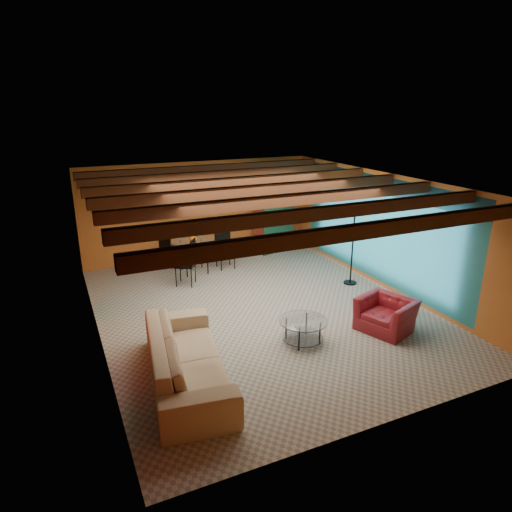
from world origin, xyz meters
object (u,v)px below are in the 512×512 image
armoire (274,215)px  floor_lamp (353,245)px  potted_plant (275,172)px  vase (193,226)px  coffee_table (303,331)px  sofa (187,358)px  dining_table (194,251)px  armchair (386,314)px

armoire → floor_lamp: size_ratio=1.05×
potted_plant → vase: (-2.78, -0.93, -1.08)m
coffee_table → vase: 4.52m
sofa → floor_lamp: floor_lamp is taller
coffee_table → armoire: bearing=68.6°
armoire → floor_lamp: 3.29m
sofa → coffee_table: 2.30m
floor_lamp → vase: size_ratio=9.93×
sofa → floor_lamp: bearing=-55.7°
dining_table → armoire: 2.97m
sofa → dining_table: (1.56, 4.66, 0.16)m
dining_table → armchair: bearing=-62.2°
dining_table → floor_lamp: 4.00m
vase → potted_plant: bearing=18.5°
armchair → armoire: size_ratio=0.47×
floor_lamp → vase: bearing=144.3°
armchair → floor_lamp: floor_lamp is taller
armchair → coffee_table: bearing=-118.4°
dining_table → potted_plant: size_ratio=4.59×
coffee_table → floor_lamp: bearing=38.7°
floor_lamp → dining_table: bearing=144.3°
sofa → armchair: sofa is taller
armchair → vase: size_ratio=4.96×
vase → sofa: bearing=-108.6°
sofa → potted_plant: 7.34m
dining_table → vase: vase is taller
armchair → coffee_table: 1.72m
armchair → vase: vase is taller
coffee_table → floor_lamp: size_ratio=0.45×
sofa → armchair: size_ratio=2.85×
sofa → floor_lamp: size_ratio=1.43×
sofa → dining_table: bearing=-10.2°
vase → coffee_table: bearing=-80.7°
sofa → armchair: bearing=-80.7°
armchair → coffee_table: (-1.70, 0.24, -0.10)m
dining_table → potted_plant: bearing=18.5°
armchair → armoire: bearing=155.8°
sofa → potted_plant: potted_plant is taller
potted_plant → dining_table: bearing=-161.5°
coffee_table → potted_plant: potted_plant is taller
sofa → armoire: bearing=-29.5°
armoire → potted_plant: (0.00, 0.00, 1.29)m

